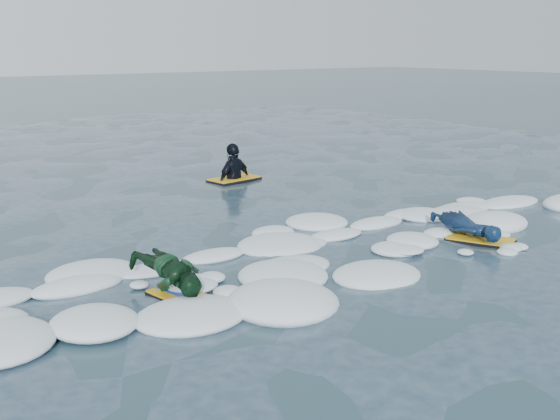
{
  "coord_description": "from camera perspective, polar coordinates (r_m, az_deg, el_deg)",
  "views": [
    {
      "loc": [
        -5.72,
        -6.48,
        2.9
      ],
      "look_at": [
        0.12,
        1.6,
        0.53
      ],
      "focal_mm": 45.0,
      "sensor_mm": 36.0,
      "label": 1
    }
  ],
  "objects": [
    {
      "name": "ground",
      "position": [
        9.11,
        5.33,
        -5.23
      ],
      "size": [
        120.0,
        120.0,
        0.0
      ],
      "primitive_type": "plane",
      "color": "#172A38",
      "rests_on": "ground"
    },
    {
      "name": "waiting_rider_unit",
      "position": [
        15.16,
        -3.75,
        2.3
      ],
      "size": [
        1.21,
        0.79,
        1.68
      ],
      "rotation": [
        0.0,
        0.0,
        0.16
      ],
      "color": "black",
      "rests_on": "ground"
    },
    {
      "name": "prone_woman_unit",
      "position": [
        10.97,
        15.11,
        -1.39
      ],
      "size": [
        0.88,
        1.56,
        0.37
      ],
      "rotation": [
        0.0,
        0.0,
        2.0
      ],
      "color": "black",
      "rests_on": "ground"
    },
    {
      "name": "prone_child_unit",
      "position": [
        8.35,
        -8.67,
        -5.23
      ],
      "size": [
        0.67,
        1.3,
        0.5
      ],
      "rotation": [
        0.0,
        0.0,
        1.73
      ],
      "color": "black",
      "rests_on": "ground"
    },
    {
      "name": "foam_band",
      "position": [
        9.87,
        1.38,
        -3.7
      ],
      "size": [
        12.0,
        3.1,
        0.3
      ],
      "primitive_type": null,
      "color": "white",
      "rests_on": "ground"
    }
  ]
}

